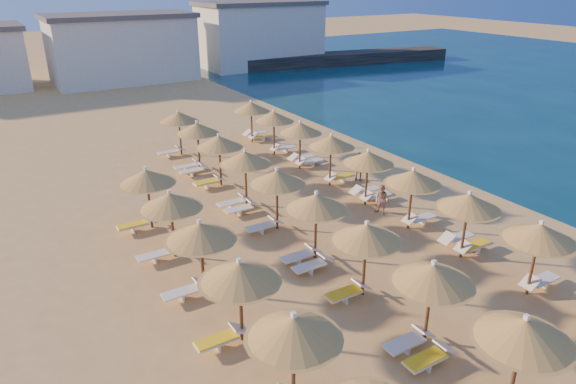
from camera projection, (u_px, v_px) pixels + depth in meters
ground at (354, 244)px, 22.85m from camera, size 220.00×220.00×0.00m
jetty at (345, 58)px, 69.21m from camera, size 30.24×9.00×1.50m
hotel_blocks at (133, 45)px, 58.69m from camera, size 50.91×11.23×8.10m
parasol_row_east at (413, 178)px, 23.35m from camera, size 2.66×34.53×3.06m
parasol_row_west at (316, 203)px, 20.80m from camera, size 2.66×34.53×3.06m
parasol_row_inland at (218, 252)px, 17.14m from camera, size 2.66×18.60×3.06m
loungers at (346, 245)px, 22.11m from camera, size 13.57×33.34×0.66m
beachgoer_c at (359, 166)px, 29.75m from camera, size 1.01×0.99×1.70m
beachgoer_b at (382, 200)px, 25.48m from camera, size 0.75×0.87×1.53m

